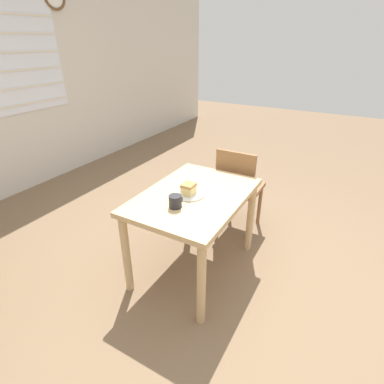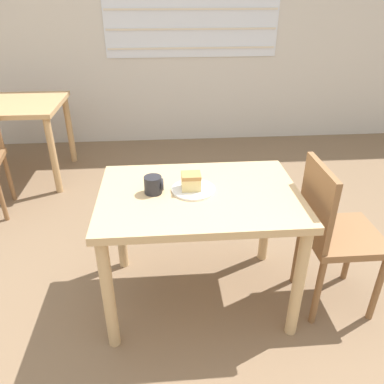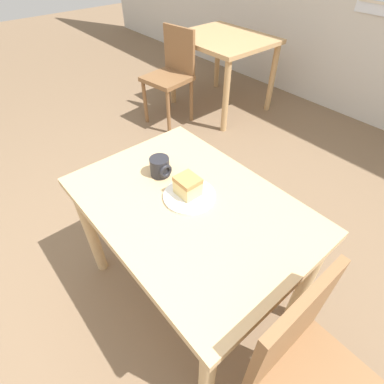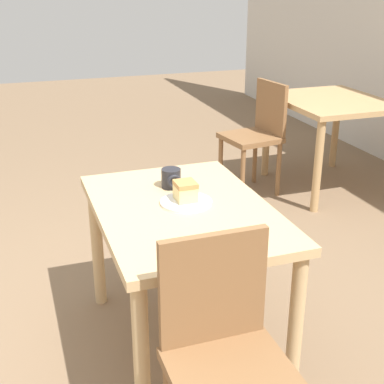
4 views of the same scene
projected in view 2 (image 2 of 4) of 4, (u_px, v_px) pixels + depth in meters
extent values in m
plane|color=#7A6047|center=(188.00, 349.00, 1.92)|extent=(14.00, 14.00, 0.00)
cube|color=beige|center=(166.00, 11.00, 3.89)|extent=(10.00, 0.06, 2.80)
cube|color=beige|center=(192.00, 48.00, 4.03)|extent=(1.80, 0.01, 0.02)
cube|color=beige|center=(192.00, 29.00, 3.94)|extent=(1.80, 0.01, 0.02)
cube|color=beige|center=(192.00, 9.00, 3.85)|extent=(1.80, 0.01, 0.02)
cube|color=tan|center=(199.00, 196.00, 1.93)|extent=(1.03, 0.73, 0.04)
cylinder|color=tan|center=(108.00, 296.00, 1.79)|extent=(0.06, 0.06, 0.66)
cylinder|color=tan|center=(298.00, 285.00, 1.86)|extent=(0.06, 0.06, 0.66)
cylinder|color=tan|center=(120.00, 223.00, 2.34)|extent=(0.06, 0.06, 0.66)
cylinder|color=tan|center=(266.00, 217.00, 2.40)|extent=(0.06, 0.06, 0.66)
cube|color=tan|center=(8.00, 105.00, 3.31)|extent=(0.92, 0.78, 0.04)
cylinder|color=tan|center=(53.00, 156.00, 3.22)|extent=(0.06, 0.06, 0.69)
cylinder|color=tan|center=(70.00, 130.00, 3.82)|extent=(0.06, 0.06, 0.69)
cube|color=brown|center=(343.00, 236.00, 2.01)|extent=(0.39, 0.39, 0.04)
cylinder|color=brown|center=(378.00, 288.00, 2.00)|extent=(0.04, 0.04, 0.43)
cylinder|color=brown|center=(350.00, 250.00, 2.28)|extent=(0.04, 0.04, 0.43)
cylinder|color=brown|center=(318.00, 292.00, 1.97)|extent=(0.04, 0.04, 0.43)
cylinder|color=brown|center=(297.00, 253.00, 2.26)|extent=(0.04, 0.04, 0.43)
cube|color=brown|center=(317.00, 202.00, 1.89)|extent=(0.03, 0.37, 0.40)
cylinder|color=brown|center=(1.00, 196.00, 2.87)|extent=(0.04, 0.04, 0.43)
cylinder|color=brown|center=(9.00, 177.00, 3.15)|extent=(0.04, 0.04, 0.43)
cylinder|color=white|center=(193.00, 190.00, 1.93)|extent=(0.23, 0.23, 0.01)
cube|color=#E0C67F|center=(191.00, 183.00, 1.91)|extent=(0.10, 0.09, 0.06)
cube|color=#B27F47|center=(191.00, 176.00, 1.89)|extent=(0.10, 0.09, 0.02)
cylinder|color=#232328|center=(153.00, 185.00, 1.90)|extent=(0.09, 0.09, 0.09)
torus|color=#232328|center=(162.00, 184.00, 1.90)|extent=(0.02, 0.07, 0.07)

